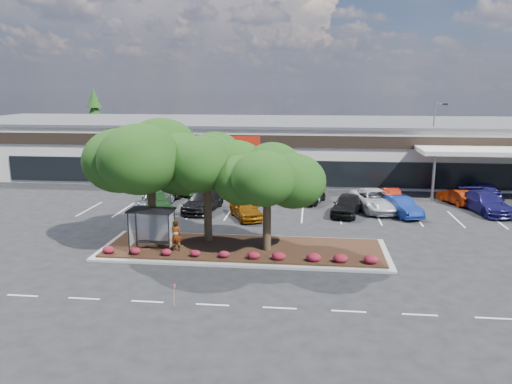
# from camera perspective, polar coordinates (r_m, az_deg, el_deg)

# --- Properties ---
(ground) EXTENTS (160.00, 160.00, 0.00)m
(ground) POSITION_cam_1_polar(r_m,az_deg,el_deg) (27.75, 1.59, -9.55)
(ground) COLOR black
(ground) RESTS_ON ground
(retail_store) EXTENTS (80.40, 25.20, 6.25)m
(retail_store) POSITION_cam_1_polar(r_m,az_deg,el_deg) (60.08, 4.39, 5.24)
(retail_store) COLOR silver
(retail_store) RESTS_ON ground
(landscape_island) EXTENTS (18.00, 6.00, 0.26)m
(landscape_island) POSITION_cam_1_polar(r_m,az_deg,el_deg) (31.65, -1.43, -6.55)
(landscape_island) COLOR gray
(landscape_island) RESTS_ON ground
(lane_markings) EXTENTS (33.12, 20.06, 0.01)m
(lane_markings) POSITION_cam_1_polar(r_m,az_deg,el_deg) (37.62, 2.71, -3.72)
(lane_markings) COLOR silver
(lane_markings) RESTS_ON ground
(shrub_row) EXTENTS (17.00, 0.80, 0.50)m
(shrub_row) POSITION_cam_1_polar(r_m,az_deg,el_deg) (29.56, -1.99, -7.13)
(shrub_row) COLOR maroon
(shrub_row) RESTS_ON landscape_island
(bus_shelter) EXTENTS (2.75, 1.55, 2.59)m
(bus_shelter) POSITION_cam_1_polar(r_m,az_deg,el_deg) (31.25, -11.77, -2.87)
(bus_shelter) COLOR black
(bus_shelter) RESTS_ON landscape_island
(island_tree_west) EXTENTS (7.20, 7.20, 7.89)m
(island_tree_west) POSITION_cam_1_polar(r_m,az_deg,el_deg) (32.43, -11.92, 1.10)
(island_tree_west) COLOR #0E340C
(island_tree_west) RESTS_ON landscape_island
(island_tree_mid) EXTENTS (6.60, 6.60, 7.32)m
(island_tree_mid) POSITION_cam_1_polar(r_m,az_deg,el_deg) (32.24, -5.59, 0.73)
(island_tree_mid) COLOR #0E340C
(island_tree_mid) RESTS_ON landscape_island
(island_tree_east) EXTENTS (5.80, 5.80, 6.50)m
(island_tree_east) POSITION_cam_1_polar(r_m,az_deg,el_deg) (30.29, 1.27, -0.74)
(island_tree_east) COLOR #0E340C
(island_tree_east) RESTS_ON landscape_island
(conifer_north_west) EXTENTS (4.40, 4.40, 10.00)m
(conifer_north_west) POSITION_cam_1_polar(r_m,az_deg,el_deg) (78.75, -17.88, 7.65)
(conifer_north_west) COLOR #0E340C
(conifer_north_west) RESTS_ON ground
(person_waiting) EXTENTS (0.76, 0.55, 1.93)m
(person_waiting) POSITION_cam_1_polar(r_m,az_deg,el_deg) (31.07, -9.17, -4.93)
(person_waiting) COLOR #594C47
(person_waiting) RESTS_ON landscape_island
(light_pole) EXTENTS (1.40, 0.81, 8.68)m
(light_pole) POSITION_cam_1_polar(r_m,az_deg,el_deg) (53.05, 19.56, 4.41)
(light_pole) COLOR gray
(light_pole) RESTS_ON ground
(survey_stake) EXTENTS (0.07, 0.14, 1.12)m
(survey_stake) POSITION_cam_1_polar(r_m,az_deg,el_deg) (24.18, -9.32, -11.24)
(survey_stake) COLOR #9E7B52
(survey_stake) RESTS_ON ground
(car_0) EXTENTS (2.33, 5.41, 1.55)m
(car_0) POSITION_cam_1_polar(r_m,az_deg,el_deg) (43.55, -11.24, -0.72)
(car_0) COLOR #5B5C62
(car_0) RESTS_ON ground
(car_1) EXTENTS (4.05, 5.59, 1.50)m
(car_1) POSITION_cam_1_polar(r_m,az_deg,el_deg) (42.93, -11.35, -0.94)
(car_1) COLOR #1C411A
(car_1) RESTS_ON ground
(car_2) EXTENTS (3.05, 5.82, 1.61)m
(car_2) POSITION_cam_1_polar(r_m,az_deg,el_deg) (41.78, -6.07, -1.05)
(car_2) COLOR black
(car_2) RESTS_ON ground
(car_3) EXTENTS (3.49, 4.90, 1.55)m
(car_3) POSITION_cam_1_polar(r_m,az_deg,el_deg) (39.18, -1.18, -1.91)
(car_3) COLOR #7A4306
(car_3) RESTS_ON ground
(car_4) EXTENTS (3.14, 5.25, 1.68)m
(car_4) POSITION_cam_1_polar(r_m,az_deg,el_deg) (40.86, 10.34, -1.43)
(car_4) COLOR black
(car_4) RESTS_ON ground
(car_5) EXTENTS (4.34, 6.71, 1.72)m
(car_5) POSITION_cam_1_polar(r_m,az_deg,el_deg) (42.84, 13.44, -0.92)
(car_5) COLOR silver
(car_5) RESTS_ON ground
(car_6) EXTENTS (3.20, 4.90, 1.53)m
(car_6) POSITION_cam_1_polar(r_m,az_deg,el_deg) (41.62, 16.20, -1.58)
(car_6) COLOR navy
(car_6) RESTS_ON ground
(car_7) EXTENTS (3.39, 6.18, 1.70)m
(car_7) POSITION_cam_1_polar(r_m,az_deg,el_deg) (45.04, 24.82, -1.10)
(car_7) COLOR #1A1755
(car_7) RESTS_ON ground
(car_8) EXTENTS (2.62, 4.62, 1.48)m
(car_8) POSITION_cam_1_polar(r_m,az_deg,el_deg) (44.80, 24.93, -1.31)
(car_8) COLOR maroon
(car_8) RESTS_ON ground
(car_9) EXTENTS (1.59, 3.94, 1.34)m
(car_9) POSITION_cam_1_polar(r_m,az_deg,el_deg) (47.44, -9.19, 0.27)
(car_9) COLOR black
(car_9) RESTS_ON ground
(car_10) EXTENTS (2.01, 4.42, 1.40)m
(car_10) POSITION_cam_1_polar(r_m,az_deg,el_deg) (48.41, -7.49, 0.59)
(car_10) COLOR #1C4E1E
(car_10) RESTS_ON ground
(car_11) EXTENTS (2.90, 4.65, 1.48)m
(car_11) POSITION_cam_1_polar(r_m,az_deg,el_deg) (48.51, -2.88, 0.75)
(car_11) COLOR #A5A9B2
(car_11) RESTS_ON ground
(car_12) EXTENTS (1.90, 4.31, 1.38)m
(car_12) POSITION_cam_1_polar(r_m,az_deg,el_deg) (45.94, 6.64, -0.02)
(car_12) COLOR #9BA0A6
(car_12) RESTS_ON ground
(car_13) EXTENTS (2.71, 4.23, 1.34)m
(car_13) POSITION_cam_1_polar(r_m,az_deg,el_deg) (44.50, 6.45, -0.43)
(car_13) COLOR black
(car_13) RESTS_ON ground
(car_14) EXTENTS (1.65, 4.09, 1.32)m
(car_14) POSITION_cam_1_polar(r_m,az_deg,el_deg) (46.32, 15.04, -0.29)
(car_14) COLOR maroon
(car_14) RESTS_ON ground
(car_15) EXTENTS (2.76, 4.34, 1.35)m
(car_15) POSITION_cam_1_polar(r_m,az_deg,el_deg) (47.38, 21.94, -0.47)
(car_15) COLOR maroon
(car_15) RESTS_ON ground
(car_16) EXTENTS (2.54, 4.74, 1.53)m
(car_16) POSITION_cam_1_polar(r_m,az_deg,el_deg) (51.07, 24.42, 0.28)
(car_16) COLOR navy
(car_16) RESTS_ON ground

